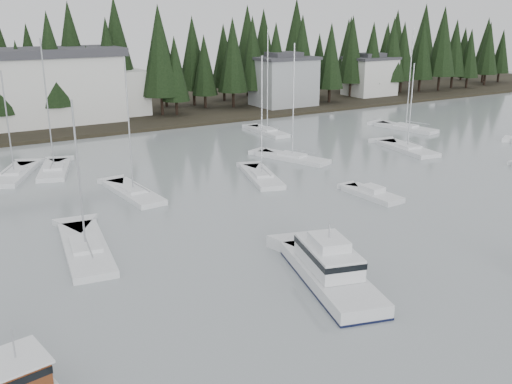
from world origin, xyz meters
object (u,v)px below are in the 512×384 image
sailboat_7 (86,251)px  runabout_1 (372,195)px  cabin_cruiser_center (330,272)px  sailboat_6 (267,132)px  sailboat_8 (262,178)px  sailboat_2 (134,194)px  sailboat_4 (407,150)px  sailboat_1 (55,171)px  sailboat_12 (15,176)px  sailboat_9 (406,129)px  harbor_inn (50,87)px  sailboat_3 (292,159)px  house_east_a (284,80)px  house_east_b (370,75)px

sailboat_7 → runabout_1: bearing=-84.1°
sailboat_7 → runabout_1: 26.26m
cabin_cruiser_center → sailboat_6: sailboat_6 is taller
sailboat_6 → sailboat_8: bearing=147.8°
sailboat_2 → sailboat_4: 35.24m
sailboat_4 → sailboat_8: bearing=102.3°
sailboat_1 → sailboat_4: bearing=-88.9°
sailboat_12 → runabout_1: 36.61m
sailboat_6 → sailboat_9: bearing=-111.9°
cabin_cruiser_center → sailboat_4: sailboat_4 is taller
sailboat_2 → sailboat_6: 31.52m
harbor_inn → sailboat_12: (-10.00, -27.31, -5.72)m
sailboat_1 → sailboat_3: sailboat_1 is taller
sailboat_3 → sailboat_12: sailboat_3 is taller
sailboat_4 → sailboat_7: (-42.68, -10.91, -0.00)m
sailboat_7 → sailboat_12: 23.53m
harbor_inn → sailboat_4: 52.57m
cabin_cruiser_center → runabout_1: bearing=-34.8°
house_east_a → sailboat_2: sailboat_2 is taller
sailboat_3 → sailboat_9: bearing=-95.9°
sailboat_9 → runabout_1: bearing=119.1°
sailboat_6 → runabout_1: (-7.18, -29.73, 0.03)m
sailboat_8 → runabout_1: bearing=-134.8°
house_east_b → sailboat_4: size_ratio=0.85×
sailboat_4 → cabin_cruiser_center: bearing=136.2°
cabin_cruiser_center → sailboat_1: size_ratio=0.76×
sailboat_3 → sailboat_8: 8.81m
sailboat_1 → sailboat_2: bearing=-141.4°
sailboat_1 → sailboat_3: 26.37m
harbor_inn → sailboat_6: size_ratio=2.00×
sailboat_6 → sailboat_9: size_ratio=0.99×
sailboat_6 → sailboat_3: bearing=160.1°
harbor_inn → sailboat_4: harbor_inn is taller
sailboat_12 → sailboat_7: bearing=-151.8°
cabin_cruiser_center → sailboat_12: size_ratio=0.96×
house_east_b → sailboat_7: 85.18m
sailboat_4 → sailboat_9: 13.75m
sailboat_2 → sailboat_6: bearing=-59.9°
sailboat_7 → sailboat_2: bearing=-26.1°
sailboat_4 → sailboat_3: bearing=85.2°
sailboat_2 → house_east_a: bearing=-53.1°
house_east_a → sailboat_12: 54.29m
harbor_inn → sailboat_1: bearing=-102.3°
sailboat_1 → sailboat_12: (-3.97, 0.38, -0.03)m
sailboat_2 → sailboat_3: 20.66m
sailboat_6 → house_east_a: bearing=-38.0°
harbor_inn → sailboat_7: (-8.94, -50.82, -5.73)m
harbor_inn → runabout_1: size_ratio=4.74×
harbor_inn → cabin_cruiser_center: (3.01, -63.58, -5.10)m
sailboat_1 → sailboat_9: sailboat_9 is taller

